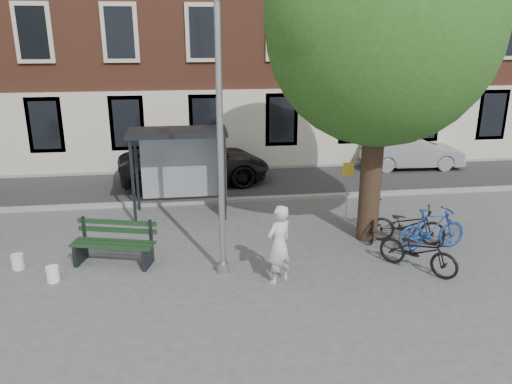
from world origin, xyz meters
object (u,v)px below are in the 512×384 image
object	(u,v)px
bike_a	(407,225)
car_silver	(411,152)
lamppost	(221,156)
notice_sign	(348,180)
painter	(279,244)
bike_b	(432,229)
bike_c	(418,251)
bus_shelter	(192,152)
bench	(114,245)
bike_d	(372,219)
car_dark	(195,163)

from	to	relation	value
bike_a	car_silver	bearing A→B (deg)	-3.97
lamppost	notice_sign	world-z (taller)	lamppost
painter	bike_b	size ratio (longest dim) A/B	0.96
bike_a	bike_c	size ratio (longest dim) A/B	1.02
bike_c	notice_sign	xyz separation A→B (m)	(-0.66, 3.39, 0.74)
bike_b	car_silver	xyz separation A→B (m)	(2.89, 7.68, 0.11)
bus_shelter	bench	xyz separation A→B (m)	(-1.94, -3.26, -1.45)
bench	bike_a	world-z (taller)	bike_a
painter	notice_sign	world-z (taller)	painter
lamppost	painter	world-z (taller)	lamppost
bike_c	bus_shelter	bearing A→B (deg)	96.06
bike_b	notice_sign	bearing A→B (deg)	26.21
bike_a	notice_sign	distance (m)	2.24
car_silver	notice_sign	bearing A→B (deg)	142.54
bus_shelter	bench	distance (m)	4.06
bus_shelter	car_silver	bearing A→B (deg)	25.07
bench	bike_b	size ratio (longest dim) A/B	1.10
bus_shelter	bike_c	bearing A→B (deg)	-41.99
painter	bench	size ratio (longest dim) A/B	0.88
painter	bus_shelter	bearing A→B (deg)	-102.97
bike_a	bike_d	distance (m)	0.93
painter	car_silver	bearing A→B (deg)	-162.47
notice_sign	bike_c	bearing A→B (deg)	-57.73
bench	bike_b	xyz separation A→B (m)	(7.90, -0.28, 0.10)
painter	bike_a	world-z (taller)	painter
bench	notice_sign	world-z (taller)	notice_sign
bike_d	car_dark	world-z (taller)	car_dark
bike_a	bench	bearing A→B (deg)	112.63
bike_b	notice_sign	distance (m)	2.85
painter	bike_d	distance (m)	3.73
lamppost	bike_d	xyz separation A→B (m)	(4.17, 1.61, -2.27)
bike_a	car_dark	size ratio (longest dim) A/B	0.36
painter	car_dark	world-z (taller)	painter
painter	bike_a	bearing A→B (deg)	170.37
car_dark	bench	bearing A→B (deg)	156.53
bench	bike_d	xyz separation A→B (m)	(6.71, 0.77, 0.05)
bus_shelter	car_dark	bearing A→B (deg)	88.15
bike_a	car_dark	world-z (taller)	car_dark
car_dark	car_silver	distance (m)	8.80
bike_b	notice_sign	xyz separation A→B (m)	(-1.51, 2.33, 0.68)
bus_shelter	car_silver	size ratio (longest dim) A/B	0.70
lamppost	car_dark	distance (m)	7.63
lamppost	bike_c	size ratio (longest dim) A/B	3.21
bike_d	bike_b	bearing A→B (deg)	156.70
lamppost	bench	world-z (taller)	lamppost
bike_a	bike_b	bearing A→B (deg)	-119.06
lamppost	bike_c	world-z (taller)	lamppost
lamppost	car_silver	xyz separation A→B (m)	(8.25, 8.25, -2.11)
bike_b	bike_d	distance (m)	1.59
car_dark	painter	bearing A→B (deg)	-173.91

